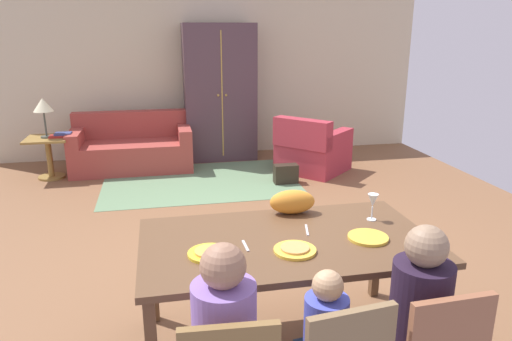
{
  "coord_description": "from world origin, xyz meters",
  "views": [
    {
      "loc": [
        -0.82,
        -4.07,
        2.01
      ],
      "look_at": [
        -0.04,
        -0.26,
        0.85
      ],
      "focal_mm": 33.41,
      "sensor_mm": 36.0,
      "label": 1
    }
  ],
  "objects_px": {
    "dining_table": "(287,249)",
    "person_woman": "(413,330)",
    "book_lower": "(58,136)",
    "cat": "(292,202)",
    "plate_near_woman": "(368,237)",
    "armoire": "(220,93)",
    "wine_glass": "(373,202)",
    "armchair": "(312,150)",
    "plate_near_child": "(295,250)",
    "side_table": "(49,152)",
    "table_lamp": "(43,106)",
    "plate_near_man": "(209,253)",
    "couch": "(132,149)",
    "book_upper": "(63,134)",
    "handbag": "(286,174)"
  },
  "relations": [
    {
      "from": "wine_glass",
      "to": "armchair",
      "type": "bearing_deg",
      "value": 78.0
    },
    {
      "from": "book_lower",
      "to": "cat",
      "type": "bearing_deg",
      "value": -59.31
    },
    {
      "from": "couch",
      "to": "book_upper",
      "type": "bearing_deg",
      "value": -164.78
    },
    {
      "from": "plate_near_man",
      "to": "armchair",
      "type": "relative_size",
      "value": 0.21
    },
    {
      "from": "plate_near_man",
      "to": "book_upper",
      "type": "relative_size",
      "value": 1.14
    },
    {
      "from": "plate_near_woman",
      "to": "armoire",
      "type": "height_order",
      "value": "armoire"
    },
    {
      "from": "dining_table",
      "to": "armchair",
      "type": "height_order",
      "value": "armchair"
    },
    {
      "from": "cat",
      "to": "armchair",
      "type": "relative_size",
      "value": 0.26
    },
    {
      "from": "plate_near_child",
      "to": "handbag",
      "type": "height_order",
      "value": "plate_near_child"
    },
    {
      "from": "table_lamp",
      "to": "book_lower",
      "type": "relative_size",
      "value": 2.45
    },
    {
      "from": "armoire",
      "to": "book_lower",
      "type": "distance_m",
      "value": 2.46
    },
    {
      "from": "wine_glass",
      "to": "table_lamp",
      "type": "distance_m",
      "value": 4.98
    },
    {
      "from": "plate_near_man",
      "to": "handbag",
      "type": "xyz_separation_m",
      "value": [
        1.4,
        3.45,
        -0.64
      ]
    },
    {
      "from": "dining_table",
      "to": "book_lower",
      "type": "distance_m",
      "value": 4.71
    },
    {
      "from": "couch",
      "to": "dining_table",
      "type": "bearing_deg",
      "value": -75.69
    },
    {
      "from": "plate_near_woman",
      "to": "armoire",
      "type": "distance_m",
      "value": 4.96
    },
    {
      "from": "plate_near_child",
      "to": "plate_near_woman",
      "type": "xyz_separation_m",
      "value": [
        0.49,
        0.08,
        0.0
      ]
    },
    {
      "from": "person_woman",
      "to": "side_table",
      "type": "relative_size",
      "value": 1.91
    },
    {
      "from": "plate_near_woman",
      "to": "handbag",
      "type": "xyz_separation_m",
      "value": [
        0.41,
        3.43,
        -0.64
      ]
    },
    {
      "from": "table_lamp",
      "to": "book_lower",
      "type": "bearing_deg",
      "value": -6.04
    },
    {
      "from": "side_table",
      "to": "table_lamp",
      "type": "bearing_deg",
      "value": 0.0
    },
    {
      "from": "couch",
      "to": "armchair",
      "type": "relative_size",
      "value": 1.42
    },
    {
      "from": "book_upper",
      "to": "handbag",
      "type": "height_order",
      "value": "book_upper"
    },
    {
      "from": "couch",
      "to": "plate_near_child",
      "type": "bearing_deg",
      "value": -76.22
    },
    {
      "from": "plate_near_woman",
      "to": "book_lower",
      "type": "relative_size",
      "value": 1.14
    },
    {
      "from": "armoire",
      "to": "table_lamp",
      "type": "distance_m",
      "value": 2.56
    },
    {
      "from": "plate_near_woman",
      "to": "side_table",
      "type": "relative_size",
      "value": 0.43
    },
    {
      "from": "book_lower",
      "to": "dining_table",
      "type": "bearing_deg",
      "value": -63.42
    },
    {
      "from": "plate_near_child",
      "to": "armoire",
      "type": "bearing_deg",
      "value": 87.45
    },
    {
      "from": "side_table",
      "to": "book_upper",
      "type": "height_order",
      "value": "book_upper"
    },
    {
      "from": "dining_table",
      "to": "person_woman",
      "type": "bearing_deg",
      "value": -54.6
    },
    {
      "from": "armchair",
      "to": "person_woman",
      "type": "bearing_deg",
      "value": -101.62
    },
    {
      "from": "plate_near_child",
      "to": "person_woman",
      "type": "bearing_deg",
      "value": -46.17
    },
    {
      "from": "cat",
      "to": "armoire",
      "type": "relative_size",
      "value": 0.15
    },
    {
      "from": "armchair",
      "to": "book_lower",
      "type": "distance_m",
      "value": 3.56
    },
    {
      "from": "person_woman",
      "to": "handbag",
      "type": "distance_m",
      "value": 4.06
    },
    {
      "from": "plate_near_woman",
      "to": "person_woman",
      "type": "relative_size",
      "value": 0.23
    },
    {
      "from": "person_woman",
      "to": "handbag",
      "type": "relative_size",
      "value": 3.47
    },
    {
      "from": "table_lamp",
      "to": "side_table",
      "type": "bearing_deg",
      "value": 0.0
    },
    {
      "from": "plate_near_man",
      "to": "couch",
      "type": "bearing_deg",
      "value": 98.04
    },
    {
      "from": "wine_glass",
      "to": "cat",
      "type": "height_order",
      "value": "wine_glass"
    },
    {
      "from": "plate_near_man",
      "to": "book_lower",
      "type": "height_order",
      "value": "plate_near_man"
    },
    {
      "from": "plate_near_man",
      "to": "plate_near_child",
      "type": "xyz_separation_m",
      "value": [
        0.49,
        -0.06,
        0.0
      ]
    },
    {
      "from": "dining_table",
      "to": "armoire",
      "type": "height_order",
      "value": "armoire"
    },
    {
      "from": "wine_glass",
      "to": "table_lamp",
      "type": "relative_size",
      "value": 0.34
    },
    {
      "from": "plate_near_child",
      "to": "table_lamp",
      "type": "distance_m",
      "value": 4.96
    },
    {
      "from": "plate_near_man",
      "to": "side_table",
      "type": "distance_m",
      "value": 4.71
    },
    {
      "from": "book_upper",
      "to": "handbag",
      "type": "bearing_deg",
      "value": -17.21
    },
    {
      "from": "cat",
      "to": "handbag",
      "type": "bearing_deg",
      "value": 79.41
    },
    {
      "from": "person_woman",
      "to": "armchair",
      "type": "xyz_separation_m",
      "value": [
        0.92,
        4.49,
        -0.19
      ]
    }
  ]
}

